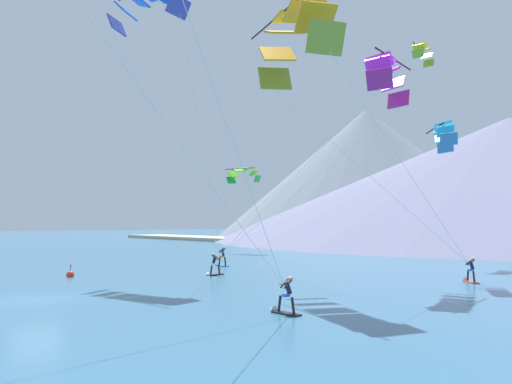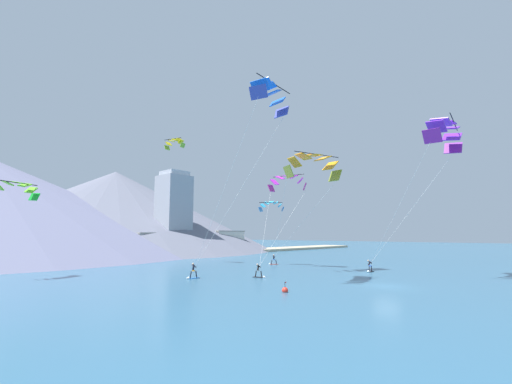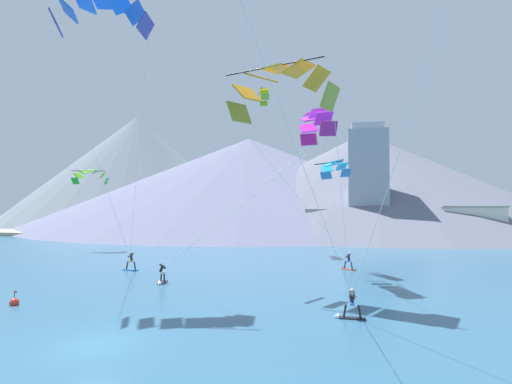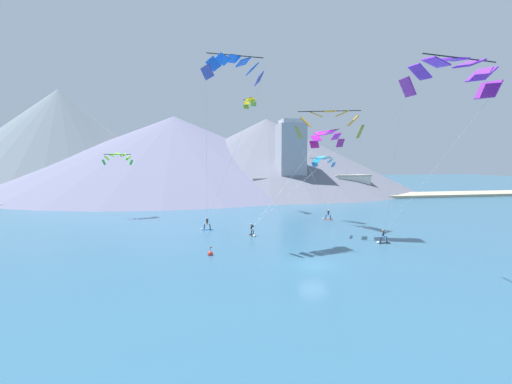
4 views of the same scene
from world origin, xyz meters
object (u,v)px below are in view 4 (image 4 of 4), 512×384
Objects in this scene: parafoil_kite_distant_high_outer at (118,158)px; parafoil_kite_distant_low_drift at (249,102)px; parafoil_kite_near_trail at (329,121)px; parafoil_kite_distant_mid_solo at (323,160)px; kitesurfer_far_left at (382,239)px; kitesurfer_near_lead at (206,226)px; kitesurfer_mid_center at (253,232)px; race_marker_buoy at (210,254)px; parafoil_kite_far_left at (451,73)px; parafoil_kite_near_lead at (233,67)px; kitesurfer_near_trail at (327,217)px; parafoil_kite_mid_center at (326,137)px.

parafoil_kite_distant_low_drift is at bearing 9.13° from parafoil_kite_distant_high_outer.
parafoil_kite_near_trail is 12.36m from parafoil_kite_distant_mid_solo.
kitesurfer_far_left is 38.84m from parafoil_kite_distant_low_drift.
kitesurfer_near_lead is 1.04× the size of kitesurfer_mid_center.
parafoil_kite_far_left is at bearing -23.70° from race_marker_buoy.
kitesurfer_mid_center is at bearing 54.21° from race_marker_buoy.
parafoil_kite_near_trail is 2.97× the size of parafoil_kite_distant_high_outer.
parafoil_kite_distant_high_outer is at bearing 142.33° from kitesurfer_far_left.
parafoil_kite_near_lead reaches higher than parafoil_kite_distant_high_outer.
kitesurfer_far_left is (-0.12, -17.10, -0.02)m from kitesurfer_near_trail.
parafoil_kite_near_trail is at bearing 12.00° from parafoil_kite_near_lead.
parafoil_kite_distant_high_outer is at bearing -170.87° from parafoil_kite_distant_low_drift.
parafoil_kite_near_lead is (-2.94, -4.00, 19.93)m from kitesurfer_mid_center.
parafoil_kite_distant_mid_solo is at bearing 39.29° from parafoil_kite_near_lead.
parafoil_kite_mid_center is (11.96, 4.88, 12.86)m from kitesurfer_mid_center.
kitesurfer_near_lead is 1.06× the size of kitesurfer_near_trail.
parafoil_kite_near_lead reaches higher than kitesurfer_mid_center.
parafoil_kite_mid_center is 35.86m from parafoil_kite_distant_high_outer.
parafoil_kite_far_left reaches higher than kitesurfer_near_lead.
parafoil_kite_far_left reaches higher than kitesurfer_near_trail.
kitesurfer_far_left reaches higher than race_marker_buoy.
parafoil_kite_distant_low_drift is at bearing 103.67° from parafoil_kite_near_trail.
parafoil_kite_distant_high_outer is 4.97× the size of race_marker_buoy.
parafoil_kite_distant_low_drift is 20.94m from parafoil_kite_distant_mid_solo.
parafoil_kite_far_left is 4.13× the size of parafoil_kite_distant_low_drift.
parafoil_kite_distant_low_drift is (-8.24, 19.03, 8.14)m from parafoil_kite_mid_center.
parafoil_kite_distant_low_drift is (9.59, 18.64, 20.92)m from kitesurfer_near_lead.
kitesurfer_near_lead is 0.11× the size of parafoil_kite_far_left.
parafoil_kite_distant_mid_solo is at bearing 71.73° from parafoil_kite_mid_center.
kitesurfer_mid_center is at bearing 172.58° from parafoil_kite_near_trail.
kitesurfer_near_trail is at bearing 13.46° from kitesurfer_near_lead.
race_marker_buoy is at bearing -63.09° from parafoil_kite_distant_high_outer.
kitesurfer_mid_center is at bearing -145.15° from kitesurfer_near_trail.
kitesurfer_far_left is at bearing -9.51° from parafoil_kite_near_lead.
kitesurfer_mid_center is 18.22m from parafoil_kite_mid_center.
race_marker_buoy is (14.40, -28.37, -10.29)m from parafoil_kite_distant_high_outer.
parafoil_kite_near_lead reaches higher than kitesurfer_near_trail.
parafoil_kite_near_lead is 31.35m from parafoil_kite_distant_high_outer.
parafoil_kite_distant_high_outer is (-34.60, 37.24, -6.87)m from parafoil_kite_far_left.
parafoil_kite_mid_center is (14.90, 8.88, -7.07)m from parafoil_kite_near_lead.
parafoil_kite_near_trail is 22.82m from race_marker_buoy.
parafoil_kite_near_trail reaches higher than parafoil_kite_distant_mid_solo.
parafoil_kite_far_left is (20.06, -22.48, 16.73)m from kitesurfer_near_lead.
kitesurfer_mid_center is 18.94m from parafoil_kite_distant_mid_solo.
parafoil_kite_near_trail is at bearing -22.65° from kitesurfer_near_lead.
kitesurfer_mid_center is at bearing -98.84° from parafoil_kite_distant_low_drift.
race_marker_buoy is (-9.73, -32.25, -21.34)m from parafoil_kite_distant_low_drift.
kitesurfer_near_lead reaches higher than kitesurfer_mid_center.
parafoil_kite_near_lead reaches higher than parafoil_kite_distant_mid_solo.
parafoil_kite_near_lead is (-17.44, 2.92, 19.94)m from kitesurfer_far_left.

